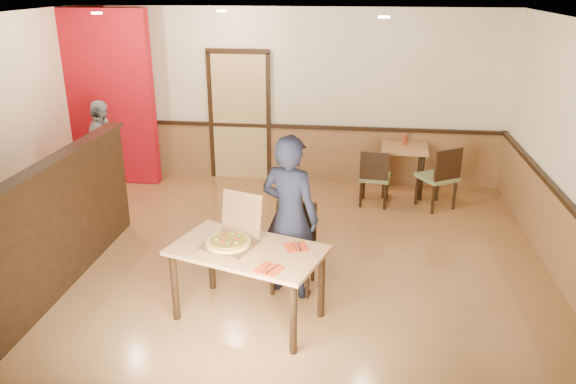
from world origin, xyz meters
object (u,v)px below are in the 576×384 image
object	(u,v)px
main_table	(248,259)
side_table	(404,158)
pizza_box	(231,239)
condiment	(405,140)
side_chair_left	(375,175)
side_chair_right	(440,175)
passerby	(103,152)
diner_chair	(294,243)
diner	(290,217)

from	to	relation	value
main_table	side_table	xyz separation A→B (m)	(1.74, 3.78, -0.09)
pizza_box	condiment	world-z (taller)	pizza_box
side_chair_left	side_table	world-z (taller)	side_chair_left
side_chair_right	side_chair_left	bearing A→B (deg)	-31.84
side_chair_left	passerby	size ratio (longest dim) A/B	0.56
side_table	condiment	distance (m)	0.29
diner_chair	side_chair_left	size ratio (longest dim) A/B	1.08
main_table	condiment	bearing A→B (deg)	83.91
diner_chair	pizza_box	bearing A→B (deg)	-125.73
side_chair_left	pizza_box	xyz separation A→B (m)	(-1.45, -3.12, 0.36)
diner	diner_chair	bearing A→B (deg)	-79.87
pizza_box	condiment	bearing A→B (deg)	82.64
side_table	diner_chair	bearing A→B (deg)	-114.01
passerby	pizza_box	distance (m)	3.81
side_chair_right	diner	bearing A→B (deg)	22.03
condiment	diner	bearing A→B (deg)	-112.76
main_table	diner_chair	bearing A→B (deg)	80.51
side_chair_left	side_chair_right	size ratio (longest dim) A/B	0.92
passerby	diner	bearing A→B (deg)	-127.82
condiment	main_table	bearing A→B (deg)	-114.04
side_chair_right	diner_chair	bearing A→B (deg)	20.87
side_table	pizza_box	size ratio (longest dim) A/B	1.18
diner_chair	side_chair_right	xyz separation A→B (m)	(1.86, 2.46, 0.01)
side_chair_left	passerby	distance (m)	4.06
diner_chair	side_chair_right	distance (m)	3.08
main_table	side_table	size ratio (longest dim) A/B	2.16
side_chair_right	side_table	distance (m)	0.78
side_table	pizza_box	distance (m)	4.20
main_table	side_chair_left	size ratio (longest dim) A/B	1.87
side_table	diner	bearing A→B (deg)	-113.47
side_chair_right	main_table	bearing A→B (deg)	22.85
side_chair_right	passerby	distance (m)	5.00
side_chair_right	condiment	xyz separation A→B (m)	(-0.48, 0.74, 0.32)
diner_chair	side_table	xyz separation A→B (m)	(1.37, 3.07, 0.07)
main_table	condiment	world-z (taller)	condiment
main_table	side_chair_right	size ratio (longest dim) A/B	1.71
main_table	side_chair_left	bearing A→B (deg)	85.95
diner	pizza_box	size ratio (longest dim) A/B	2.77
side_table	passerby	bearing A→B (deg)	-168.20
main_table	pizza_box	bearing A→B (deg)	-179.45
main_table	passerby	xyz separation A→B (m)	(-2.76, 2.84, 0.11)
diner	condiment	distance (m)	3.63
side_chair_left	condiment	distance (m)	0.95
main_table	side_chair_right	bearing A→B (deg)	72.90
pizza_box	side_chair_left	bearing A→B (deg)	84.07
passerby	side_table	bearing A→B (deg)	-79.71
side_table	side_chair_left	bearing A→B (deg)	-126.70
pizza_box	diner	bearing A→B (deg)	64.15
diner_chair	side_chair_right	size ratio (longest dim) A/B	0.99
pizza_box	condiment	distance (m)	4.31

